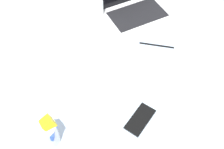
# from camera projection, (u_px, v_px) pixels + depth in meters

# --- Properties ---
(bed_mattress) EXTENTS (1.80, 1.40, 0.18)m
(bed_mattress) POSITION_uv_depth(u_px,v_px,m) (151.00, 57.00, 1.37)
(bed_mattress) COLOR silver
(bed_mattress) RESTS_ON ground
(laptop) EXTENTS (0.34, 0.25, 0.23)m
(laptop) POSITION_uv_depth(u_px,v_px,m) (133.00, 6.00, 1.41)
(laptop) COLOR silver
(laptop) RESTS_ON bed_mattress
(snack_cup) EXTENTS (0.09, 0.10, 0.14)m
(snack_cup) POSITION_uv_depth(u_px,v_px,m) (46.00, 133.00, 0.95)
(snack_cup) COLOR silver
(snack_cup) RESTS_ON bed_mattress
(cell_phone) EXTENTS (0.16, 0.12, 0.01)m
(cell_phone) POSITION_uv_depth(u_px,v_px,m) (140.00, 119.00, 1.05)
(cell_phone) COLOR black
(cell_phone) RESTS_ON bed_mattress
(pillow) EXTENTS (0.52, 0.36, 0.13)m
(pillow) POSITION_uv_depth(u_px,v_px,m) (43.00, 5.00, 1.38)
(pillow) COLOR white
(pillow) RESTS_ON bed_mattress
(charger_cable) EXTENTS (0.13, 0.12, 0.01)m
(charger_cable) POSITION_uv_depth(u_px,v_px,m) (157.00, 45.00, 1.29)
(charger_cable) COLOR black
(charger_cable) RESTS_ON bed_mattress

